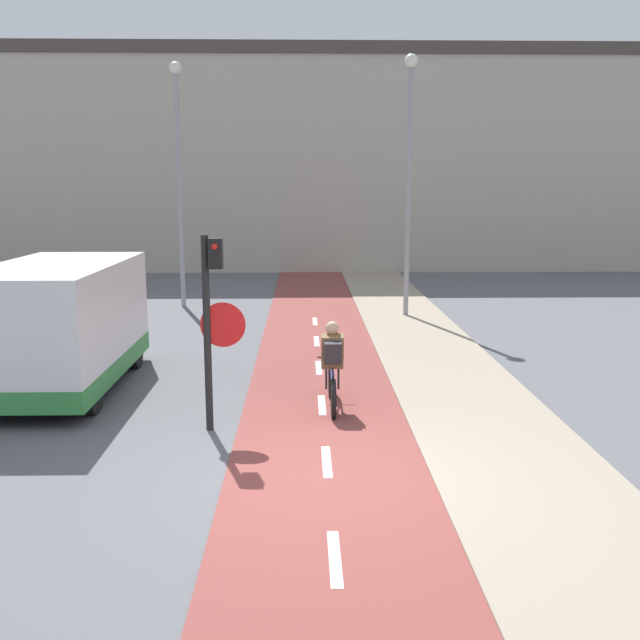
{
  "coord_description": "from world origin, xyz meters",
  "views": [
    {
      "loc": [
        -0.29,
        -8.46,
        3.63
      ],
      "look_at": [
        0.0,
        4.44,
        1.2
      ],
      "focal_mm": 40.0,
      "sensor_mm": 36.0,
      "label": 1
    }
  ],
  "objects_px": {
    "street_lamp_far": "(179,161)",
    "cyclist_near": "(332,367)",
    "street_lamp_sidewalk": "(409,161)",
    "van": "(59,328)",
    "traffic_light_pole": "(212,311)"
  },
  "relations": [
    {
      "from": "street_lamp_sidewalk",
      "to": "van",
      "type": "bearing_deg",
      "value": -135.5
    },
    {
      "from": "street_lamp_far",
      "to": "van",
      "type": "xyz_separation_m",
      "value": [
        -0.7,
        -9.05,
        -3.23
      ]
    },
    {
      "from": "traffic_light_pole",
      "to": "van",
      "type": "height_order",
      "value": "traffic_light_pole"
    },
    {
      "from": "street_lamp_sidewalk",
      "to": "cyclist_near",
      "type": "xyz_separation_m",
      "value": [
        -2.42,
        -8.44,
        -3.6
      ]
    },
    {
      "from": "cyclist_near",
      "to": "van",
      "type": "height_order",
      "value": "van"
    },
    {
      "from": "traffic_light_pole",
      "to": "cyclist_near",
      "type": "bearing_deg",
      "value": 29.03
    },
    {
      "from": "traffic_light_pole",
      "to": "street_lamp_far",
      "type": "xyz_separation_m",
      "value": [
        -2.35,
        11.34,
        2.53
      ]
    },
    {
      "from": "street_lamp_far",
      "to": "cyclist_near",
      "type": "xyz_separation_m",
      "value": [
        4.16,
        -10.34,
        -3.65
      ]
    },
    {
      "from": "cyclist_near",
      "to": "van",
      "type": "relative_size",
      "value": 0.39
    },
    {
      "from": "traffic_light_pole",
      "to": "street_lamp_sidewalk",
      "type": "height_order",
      "value": "street_lamp_sidewalk"
    },
    {
      "from": "traffic_light_pole",
      "to": "van",
      "type": "bearing_deg",
      "value": 143.08
    },
    {
      "from": "street_lamp_sidewalk",
      "to": "cyclist_near",
      "type": "relative_size",
      "value": 3.97
    },
    {
      "from": "traffic_light_pole",
      "to": "cyclist_near",
      "type": "relative_size",
      "value": 1.65
    },
    {
      "from": "cyclist_near",
      "to": "van",
      "type": "distance_m",
      "value": 5.04
    },
    {
      "from": "cyclist_near",
      "to": "van",
      "type": "xyz_separation_m",
      "value": [
        -4.86,
        1.29,
        0.42
      ]
    }
  ]
}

